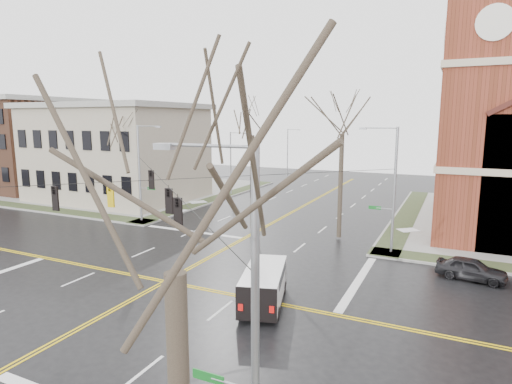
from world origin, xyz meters
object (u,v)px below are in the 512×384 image
at_px(tree_nw_far, 129,139).
at_px(signal_pole_nw, 141,170).
at_px(cargo_van, 264,282).
at_px(tree_se, 174,244).
at_px(tree_ne, 342,127).
at_px(signal_pole_se, 248,324).
at_px(streetlight_north_a, 232,161).
at_px(tree_nw_near, 252,129).
at_px(streetlight_north_b, 288,151).
at_px(parked_car_a, 471,269).
at_px(signal_pole_ne, 392,186).

bearing_deg(tree_nw_far, signal_pole_nw, -32.05).
xyz_separation_m(cargo_van, tree_se, (4.92, -14.36, 6.59)).
bearing_deg(tree_ne, signal_pole_se, -80.39).
bearing_deg(streetlight_north_a, tree_nw_near, -55.55).
height_order(signal_pole_se, tree_se, tree_se).
distance_m(tree_nw_far, tree_nw_near, 13.45).
xyz_separation_m(streetlight_north_b, parked_car_a, (27.29, -39.73, -3.79)).
bearing_deg(parked_car_a, signal_pole_ne, 67.69).
height_order(signal_pole_se, parked_car_a, signal_pole_se).
xyz_separation_m(streetlight_north_a, streetlight_north_b, (0.00, 20.00, 0.00)).
height_order(streetlight_north_a, tree_ne, tree_ne).
relative_size(signal_pole_ne, tree_nw_near, 0.74).
relative_size(signal_pole_nw, tree_nw_near, 0.74).
bearing_deg(streetlight_north_a, parked_car_a, -35.86).
height_order(signal_pole_se, streetlight_north_b, signal_pole_se).
relative_size(signal_pole_se, streetlight_north_b, 1.12).
xyz_separation_m(tree_nw_far, tree_nw_near, (13.40, 0.24, 1.13)).
distance_m(streetlight_north_a, tree_nw_far, 15.51).
height_order(cargo_van, tree_nw_near, tree_nw_near).
height_order(streetlight_north_a, tree_nw_near, tree_nw_near).
distance_m(signal_pole_nw, tree_nw_near, 11.50).
bearing_deg(signal_pole_ne, tree_nw_far, 176.11).
xyz_separation_m(signal_pole_nw, tree_nw_far, (-2.76, 1.73, 2.77)).
bearing_deg(tree_nw_near, signal_pole_se, -64.32).
relative_size(signal_pole_se, tree_ne, 0.72).
bearing_deg(tree_nw_near, streetlight_north_b, 106.10).
bearing_deg(tree_nw_far, streetlight_north_b, 84.36).
bearing_deg(signal_pole_nw, cargo_van, -33.07).
xyz_separation_m(streetlight_north_b, tree_ne, (17.70, -34.27, 4.63)).
xyz_separation_m(cargo_van, tree_ne, (0.40, 13.94, 7.95)).
bearing_deg(signal_pole_nw, tree_ne, 6.94).
distance_m(cargo_van, tree_se, 16.55).
bearing_deg(tree_ne, signal_pole_ne, -27.62).
height_order(signal_pole_nw, parked_car_a, signal_pole_nw).
bearing_deg(signal_pole_ne, tree_ne, 152.38).
distance_m(streetlight_north_a, parked_car_a, 33.89).
bearing_deg(signal_pole_nw, tree_nw_far, 147.95).
height_order(signal_pole_ne, tree_ne, tree_ne).
height_order(signal_pole_ne, parked_car_a, signal_pole_ne).
bearing_deg(tree_se, cargo_van, 108.92).
distance_m(signal_pole_ne, tree_ne, 6.36).
bearing_deg(tree_nw_far, cargo_van, -32.94).
bearing_deg(parked_car_a, tree_nw_far, 89.77).
distance_m(parked_car_a, tree_se, 24.43).
bearing_deg(tree_se, parked_car_a, 77.49).
bearing_deg(streetlight_north_b, tree_se, -70.44).
distance_m(signal_pole_se, tree_nw_near, 27.98).
bearing_deg(tree_ne, parked_car_a, -29.66).
distance_m(signal_pole_ne, streetlight_north_b, 42.61).
height_order(signal_pole_nw, signal_pole_se, same).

